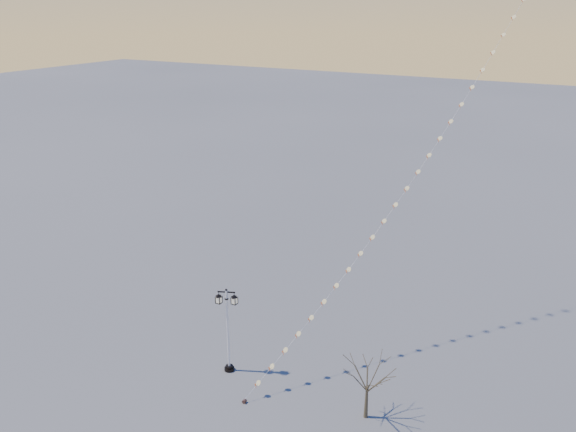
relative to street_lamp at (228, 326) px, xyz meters
The scene contains 4 objects.
ground 3.58m from the street_lamp, 69.19° to the right, with size 300.00×300.00×0.00m, color slate.
street_lamp is the anchor object (origin of this frame).
bare_tree 8.76m from the street_lamp, ahead, with size 2.11×2.11×3.50m.
kite_train 23.66m from the street_lamp, 57.97° to the left, with size 14.39×34.86×37.68m.
Camera 1 is at (16.96, -22.92, 20.82)m, focal length 36.95 mm.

